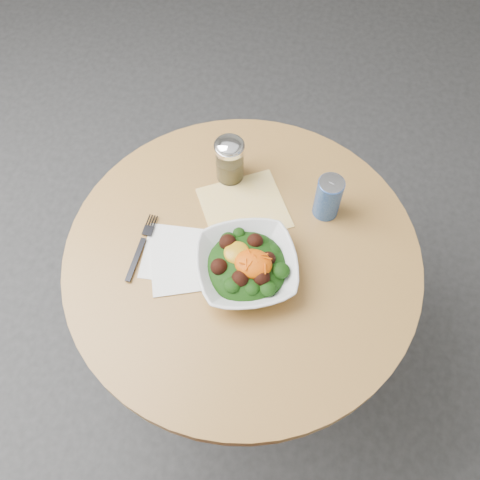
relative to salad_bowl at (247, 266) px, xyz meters
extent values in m
plane|color=#2C2C2E|center=(-0.02, 0.05, -0.78)|extent=(6.00, 6.00, 0.00)
cylinder|color=black|center=(-0.02, 0.05, -0.77)|extent=(0.52, 0.52, 0.03)
cylinder|color=black|center=(-0.02, 0.05, -0.43)|extent=(0.10, 0.10, 0.71)
cylinder|color=#C49047|center=(-0.02, 0.05, -0.05)|extent=(0.90, 0.90, 0.04)
cube|color=#E7A30C|center=(-0.05, 0.18, -0.03)|extent=(0.28, 0.28, 0.00)
cube|color=white|center=(-0.19, 0.01, -0.03)|extent=(0.17, 0.17, 0.00)
cube|color=white|center=(-0.16, -0.01, -0.03)|extent=(0.20, 0.20, 0.00)
imported|color=silver|center=(0.00, 0.00, 0.00)|extent=(0.31, 0.31, 0.06)
ellipsoid|color=black|center=(0.00, 0.00, -0.01)|extent=(0.20, 0.20, 0.07)
ellipsoid|color=#C18613|center=(-0.03, 0.02, 0.03)|extent=(0.06, 0.06, 0.02)
ellipsoid|color=#F15805|center=(0.02, -0.01, 0.03)|extent=(0.09, 0.08, 0.04)
cube|color=black|center=(-0.28, -0.03, -0.03)|extent=(0.02, 0.12, 0.00)
cube|color=black|center=(-0.27, 0.07, -0.03)|extent=(0.03, 0.07, 0.00)
cylinder|color=silver|center=(-0.11, 0.28, 0.03)|extent=(0.07, 0.07, 0.11)
cylinder|color=olive|center=(-0.11, 0.28, 0.00)|extent=(0.06, 0.06, 0.06)
cylinder|color=white|center=(-0.11, 0.28, 0.09)|extent=(0.08, 0.08, 0.01)
ellipsoid|color=white|center=(-0.11, 0.28, 0.09)|extent=(0.07, 0.07, 0.03)
cylinder|color=navy|center=(0.16, 0.22, 0.03)|extent=(0.07, 0.07, 0.12)
cylinder|color=silver|center=(0.16, 0.22, 0.09)|extent=(0.06, 0.06, 0.00)
cube|color=silver|center=(0.17, 0.23, 0.09)|extent=(0.02, 0.02, 0.00)
camera|label=1|loc=(0.11, -0.57, 1.15)|focal=40.00mm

